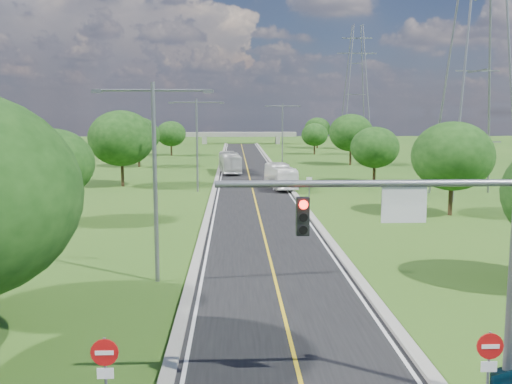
# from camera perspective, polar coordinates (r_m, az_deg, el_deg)

# --- Properties ---
(ground) EXTENTS (260.00, 260.00, 0.00)m
(ground) POSITION_cam_1_polar(r_m,az_deg,el_deg) (76.81, -0.68, 1.58)
(ground) COLOR #274E15
(ground) RESTS_ON ground
(road) EXTENTS (8.00, 150.00, 0.06)m
(road) POSITION_cam_1_polar(r_m,az_deg,el_deg) (82.77, -0.80, 2.06)
(road) COLOR black
(road) RESTS_ON ground
(curb_left) EXTENTS (0.50, 150.00, 0.22)m
(curb_left) POSITION_cam_1_polar(r_m,az_deg,el_deg) (82.77, -3.74, 2.10)
(curb_left) COLOR gray
(curb_left) RESTS_ON ground
(curb_right) EXTENTS (0.50, 150.00, 0.22)m
(curb_right) POSITION_cam_1_polar(r_m,az_deg,el_deg) (82.98, 2.14, 2.13)
(curb_right) COLOR gray
(curb_right) RESTS_ON ground
(signal_mast) EXTENTS (8.54, 0.33, 7.20)m
(signal_mast) POSITION_cam_1_polar(r_m,az_deg,el_deg) (16.75, 18.01, -4.91)
(signal_mast) COLOR slate
(signal_mast) RESTS_ON ground
(do_not_enter_left) EXTENTS (0.76, 0.11, 2.50)m
(do_not_enter_left) POSITION_cam_1_polar(r_m,az_deg,el_deg) (16.63, -14.86, -16.27)
(do_not_enter_left) COLOR slate
(do_not_enter_left) RESTS_ON ground
(do_not_enter_right) EXTENTS (0.76, 0.11, 2.50)m
(do_not_enter_right) POSITION_cam_1_polar(r_m,az_deg,el_deg) (17.73, 22.30, -15.04)
(do_not_enter_right) COLOR slate
(do_not_enter_right) RESTS_ON ground
(speed_limit_sign) EXTENTS (0.55, 0.09, 2.40)m
(speed_limit_sign) POSITION_cam_1_polar(r_m,az_deg,el_deg) (55.22, 5.35, 0.72)
(speed_limit_sign) COLOR slate
(speed_limit_sign) RESTS_ON ground
(overpass) EXTENTS (30.00, 3.00, 3.20)m
(overpass) POSITION_cam_1_polar(r_m,az_deg,el_deg) (156.44, -1.50, 5.71)
(overpass) COLOR gray
(overpass) RESTS_ON ground
(streetlight_near_left) EXTENTS (5.90, 0.25, 10.00)m
(streetlight_near_left) POSITION_cam_1_polar(r_m,az_deg,el_deg) (28.69, -10.10, 2.68)
(streetlight_near_left) COLOR slate
(streetlight_near_left) RESTS_ON ground
(streetlight_mid_left) EXTENTS (5.90, 0.25, 10.00)m
(streetlight_mid_left) POSITION_cam_1_polar(r_m,az_deg,el_deg) (61.49, -5.93, 5.51)
(streetlight_mid_left) COLOR slate
(streetlight_mid_left) RESTS_ON ground
(streetlight_far_right) EXTENTS (5.90, 0.25, 10.00)m
(streetlight_far_right) POSITION_cam_1_polar(r_m,az_deg,el_deg) (94.69, 2.66, 6.39)
(streetlight_far_right) COLOR slate
(streetlight_far_right) RESTS_ON ground
(power_tower_near) EXTENTS (9.00, 6.40, 28.00)m
(power_tower_near) POSITION_cam_1_polar(r_m,az_deg,el_deg) (61.49, 21.35, 12.54)
(power_tower_near) COLOR slate
(power_tower_near) RESTS_ON ground
(power_tower_far) EXTENTS (9.00, 6.40, 28.00)m
(power_tower_far) POSITION_cam_1_polar(r_m,az_deg,el_deg) (134.39, 9.97, 10.18)
(power_tower_far) COLOR slate
(power_tower_far) RESTS_ON ground
(tree_lb) EXTENTS (6.30, 6.30, 7.33)m
(tree_lb) POSITION_cam_1_polar(r_m,az_deg,el_deg) (46.60, -19.64, 2.72)
(tree_lb) COLOR black
(tree_lb) RESTS_ON ground
(tree_lc) EXTENTS (7.56, 7.56, 8.79)m
(tree_lc) POSITION_cam_1_polar(r_m,az_deg,el_deg) (67.62, -13.32, 5.24)
(tree_lc) COLOR black
(tree_lc) RESTS_ON ground
(tree_ld) EXTENTS (6.72, 6.72, 7.82)m
(tree_ld) POSITION_cam_1_polar(r_m,az_deg,el_deg) (91.60, -11.68, 5.56)
(tree_ld) COLOR black
(tree_ld) RESTS_ON ground
(tree_le) EXTENTS (5.88, 5.88, 6.84)m
(tree_le) POSITION_cam_1_polar(r_m,az_deg,el_deg) (115.06, -8.49, 5.78)
(tree_le) COLOR black
(tree_le) RESTS_ON ground
(tree_rb) EXTENTS (6.72, 6.72, 7.82)m
(tree_rb) POSITION_cam_1_polar(r_m,az_deg,el_deg) (49.84, 19.06, 3.41)
(tree_rb) COLOR black
(tree_rb) RESTS_ON ground
(tree_rc) EXTENTS (5.88, 5.88, 6.84)m
(tree_rc) POSITION_cam_1_polar(r_m,az_deg,el_deg) (70.54, 11.80, 4.38)
(tree_rc) COLOR black
(tree_rc) RESTS_ON ground
(tree_rd) EXTENTS (7.14, 7.14, 8.30)m
(tree_rd) POSITION_cam_1_polar(r_m,az_deg,el_deg) (94.32, 9.47, 5.87)
(tree_rd) COLOR black
(tree_rd) RESTS_ON ground
(tree_re) EXTENTS (5.46, 5.46, 6.35)m
(tree_re) POSITION_cam_1_polar(r_m,az_deg,el_deg) (117.57, 5.89, 5.72)
(tree_re) COLOR black
(tree_re) RESTS_ON ground
(tree_rf) EXTENTS (6.30, 6.30, 7.33)m
(tree_rf) POSITION_cam_1_polar(r_m,az_deg,el_deg) (137.84, 6.16, 6.30)
(tree_rf) COLOR black
(tree_rf) RESTS_ON ground
(bus_outbound) EXTENTS (3.15, 9.75, 2.67)m
(bus_outbound) POSITION_cam_1_polar(r_m,az_deg,el_deg) (64.49, 2.46, 1.60)
(bus_outbound) COLOR white
(bus_outbound) RESTS_ON road
(bus_inbound) EXTENTS (3.36, 10.46, 2.86)m
(bus_inbound) POSITION_cam_1_polar(r_m,az_deg,el_deg) (80.88, -2.64, 2.96)
(bus_inbound) COLOR silver
(bus_inbound) RESTS_ON road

